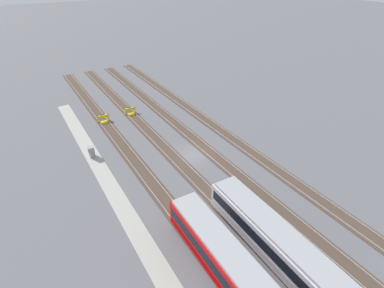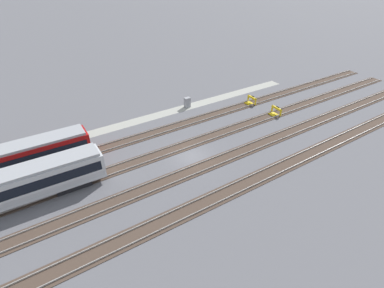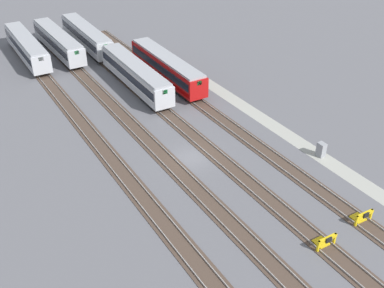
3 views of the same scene
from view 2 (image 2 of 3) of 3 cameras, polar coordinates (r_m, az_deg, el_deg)
name	(u,v)px [view 2 (image 2 of 3)]	position (r m, az deg, el deg)	size (l,w,h in m)	color
ground_plane	(191,157)	(36.67, -0.11, -2.40)	(400.00, 400.00, 0.00)	#5B5B60
service_walkway	(148,118)	(45.80, -8.32, 4.94)	(54.00, 2.00, 0.01)	#9E9E93
rail_track_nearest	(162,130)	(42.19, -5.65, 2.61)	(90.00, 2.23, 0.21)	#47382D
rail_track_near_inner	(181,147)	(38.42, -2.13, -0.54)	(90.00, 2.24, 0.21)	#47382D
rail_track_middle	(203,167)	(34.97, 2.12, -4.33)	(90.00, 2.24, 0.21)	#47382D
rail_track_far_inner	(230,191)	(31.93, 7.31, -8.87)	(90.00, 2.23, 0.21)	#47382D
subway_car_front_row_left_inner	(4,163)	(38.04, -32.23, -3.03)	(18.04, 3.12, 3.70)	#A80F0F
subway_car_front_row_centre	(9,189)	(33.84, -31.53, -7.26)	(18.05, 3.17, 3.70)	#B7BABF
bumper_stop_nearest_track	(251,101)	(50.62, 11.09, 8.11)	(1.37, 2.01, 1.22)	gold
bumper_stop_near_inner_track	(275,111)	(47.84, 15.55, 5.99)	(1.37, 2.01, 1.22)	gold
electrical_cabinet	(187,102)	(48.41, -0.92, 7.94)	(0.90, 0.73, 1.60)	gray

